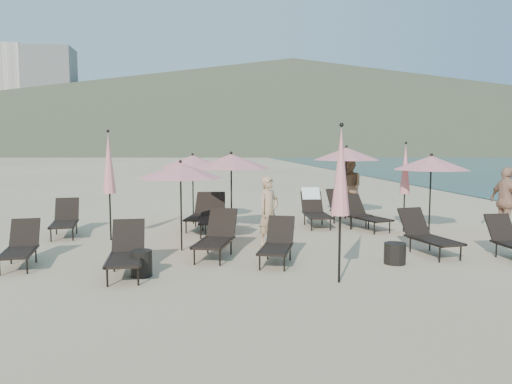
{
  "coord_description": "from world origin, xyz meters",
  "views": [
    {
      "loc": [
        -2.62,
        -9.88,
        2.42
      ],
      "look_at": [
        -0.9,
        3.5,
        1.1
      ],
      "focal_mm": 35.0,
      "sensor_mm": 36.0,
      "label": 1
    }
  ],
  "objects": [
    {
      "name": "ground",
      "position": [
        0.0,
        0.0,
        0.0
      ],
      "size": [
        800.0,
        800.0,
        0.0
      ],
      "primitive_type": "plane",
      "color": "#D6BA8C",
      "rests_on": "ground"
    },
    {
      "name": "volcanic_headland",
      "position": [
        71.37,
        302.62,
        26.49
      ],
      "size": [
        690.0,
        690.0,
        55.0
      ],
      "color": "brown",
      "rests_on": "ground"
    },
    {
      "name": "hotel_skyline",
      "position": [
        -93.62,
        271.21,
        24.18
      ],
      "size": [
        109.0,
        82.0,
        55.0
      ],
      "color": "beige",
      "rests_on": "ground"
    },
    {
      "name": "lounger_0",
      "position": [
        -6.0,
        0.33,
        0.4
      ],
      "size": [
        0.75,
        1.55,
        0.86
      ],
      "rotation": [
        0.0,
        0.0,
        0.12
      ],
      "color": "black",
      "rests_on": "ground"
    },
    {
      "name": "lounger_1",
      "position": [
        -3.84,
        -0.61,
        0.44
      ],
      "size": [
        0.68,
        1.65,
        0.94
      ],
      "rotation": [
        0.0,
        0.0,
        0.04
      ],
      "color": "black",
      "rests_on": "ground"
    },
    {
      "name": "lounger_2",
      "position": [
        -2.12,
        0.63,
        0.45
      ],
      "size": [
        1.09,
        1.78,
        0.96
      ],
      "rotation": [
        0.0,
        0.0,
        -0.29
      ],
      "color": "black",
      "rests_on": "ground"
    },
    {
      "name": "lounger_3",
      "position": [
        -0.92,
        -0.03,
        0.41
      ],
      "size": [
        1.01,
        1.61,
        0.87
      ],
      "rotation": [
        0.0,
        0.0,
        -0.31
      ],
      "color": "black",
      "rests_on": "ground"
    },
    {
      "name": "lounger_4",
      "position": [
        2.48,
        0.33,
        0.44
      ],
      "size": [
        0.89,
        1.72,
        0.94
      ],
      "rotation": [
        0.0,
        0.0,
        0.17
      ],
      "color": "black",
      "rests_on": "ground"
    },
    {
      "name": "lounger_6",
      "position": [
        -5.94,
        3.57,
        0.44
      ],
      "size": [
        0.82,
        1.69,
        0.94
      ],
      "rotation": [
        0.0,
        0.0,
        0.13
      ],
      "color": "black",
      "rests_on": "ground"
    },
    {
      "name": "lounger_7",
      "position": [
        -2.34,
        4.21,
        0.46
      ],
      "size": [
        1.05,
        1.81,
        0.98
      ],
      "rotation": [
        0.0,
        0.0,
        -0.25
      ],
      "color": "black",
      "rests_on": "ground"
    },
    {
      "name": "lounger_8",
      "position": [
        -2.08,
        3.52,
        0.49
      ],
      "size": [
        0.81,
        1.86,
        1.05
      ],
      "rotation": [
        0.0,
        0.0,
        -0.07
      ],
      "color": "black",
      "rests_on": "ground"
    },
    {
      "name": "lounger_9",
      "position": [
        0.94,
        4.33,
        0.52
      ],
      "size": [
        0.7,
        1.76,
        1.08
      ],
      "rotation": [
        0.0,
        0.0,
        -0.04
      ],
      "color": "black",
      "rests_on": "ground"
    },
    {
      "name": "lounger_10",
      "position": [
        2.17,
        3.5,
        0.44
      ],
      "size": [
        1.1,
        1.76,
        0.95
      ],
      "rotation": [
        0.0,
        0.0,
        0.31
      ],
      "color": "black",
      "rests_on": "ground"
    },
    {
      "name": "lounger_11",
      "position": [
        1.93,
        4.36,
        0.48
      ],
      "size": [
        0.93,
        1.85,
        1.02
      ],
      "rotation": [
        0.0,
        0.0,
        0.15
      ],
      "color": "black",
      "rests_on": "ground"
    },
    {
      "name": "umbrella_open_0",
      "position": [
        -2.88,
        1.37,
        1.81
      ],
      "size": [
        1.91,
        1.91,
        2.05
      ],
      "color": "black",
      "rests_on": "ground"
    },
    {
      "name": "umbrella_open_1",
      "position": [
        -1.61,
        3.03,
        1.95
      ],
      "size": [
        2.05,
        2.05,
        2.21
      ],
      "color": "black",
      "rests_on": "ground"
    },
    {
      "name": "umbrella_open_2",
      "position": [
        3.57,
        2.44,
        1.91
      ],
      "size": [
        2.01,
        2.01,
        2.16
      ],
      "color": "black",
      "rests_on": "ground"
    },
    {
      "name": "umbrella_open_3",
      "position": [
        -2.6,
        5.15,
        1.88
      ],
      "size": [
        1.98,
        1.98,
        2.13
      ],
      "color": "black",
      "rests_on": "ground"
    },
    {
      "name": "umbrella_open_4",
      "position": [
        2.27,
        5.57,
        2.08
      ],
      "size": [
        2.19,
        2.19,
        2.36
      ],
      "color": "black",
      "rests_on": "ground"
    },
    {
      "name": "umbrella_closed_0",
      "position": [
        -0.1,
        -1.62,
        1.93
      ],
      "size": [
        0.32,
        0.32,
        2.77
      ],
      "color": "black",
      "rests_on": "ground"
    },
    {
      "name": "umbrella_closed_1",
      "position": [
        3.11,
        2.99,
        1.71
      ],
      "size": [
        0.29,
        0.29,
        2.46
      ],
      "color": "black",
      "rests_on": "ground"
    },
    {
      "name": "umbrella_closed_2",
      "position": [
        -4.66,
        2.81,
        1.92
      ],
      "size": [
        0.32,
        0.32,
        2.76
      ],
      "color": "black",
      "rests_on": "ground"
    },
    {
      "name": "side_table_0",
      "position": [
        -3.56,
        -0.78,
        0.24
      ],
      "size": [
        0.39,
        0.39,
        0.48
      ],
      "primitive_type": "cylinder",
      "color": "black",
      "rests_on": "ground"
    },
    {
      "name": "side_table_1",
      "position": [
        1.41,
        -0.45,
        0.21
      ],
      "size": [
        0.43,
        0.43,
        0.43
      ],
      "primitive_type": "cylinder",
      "color": "black",
      "rests_on": "ground"
    },
    {
      "name": "beachgoer_a",
      "position": [
        -0.84,
        1.64,
        0.82
      ],
      "size": [
        0.71,
        0.69,
        1.65
      ],
      "primitive_type": "imported",
      "rotation": [
        0.0,
        0.0,
        0.69
      ],
      "color": "tan",
      "rests_on": "ground"
    },
    {
      "name": "beachgoer_b",
      "position": [
        2.63,
        6.3,
        0.96
      ],
      "size": [
        0.96,
        1.1,
        1.92
      ],
      "primitive_type": "imported",
      "rotation": [
        0.0,
        0.0,
        -1.28
      ],
      "color": "#9B7350",
      "rests_on": "ground"
    },
    {
      "name": "beachgoer_c",
      "position": [
        5.62,
        2.28,
        0.9
      ],
      "size": [
        0.61,
        1.11,
        1.8
      ],
      "primitive_type": "imported",
      "rotation": [
        0.0,
        0.0,
        1.74
      ],
      "color": "tan",
      "rests_on": "ground"
    }
  ]
}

